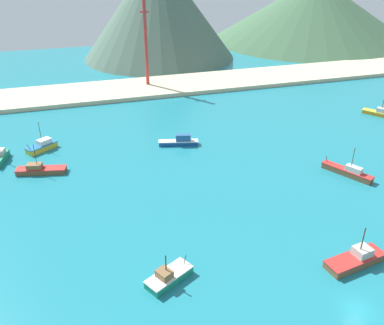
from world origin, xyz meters
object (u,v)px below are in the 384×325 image
object	(u,v)px
fishing_boat_1	(42,146)
fishing_boat_8	(381,113)
fishing_boat_11	(348,172)
fishing_boat_5	(40,170)
fishing_boat_6	(356,259)
fishing_boat_2	(168,277)
fishing_boat_10	(1,158)
radio_tower	(146,42)
fishing_boat_3	(180,141)

from	to	relation	value
fishing_boat_1	fishing_boat_8	xyz separation A→B (m)	(88.88, -4.81, -0.08)
fishing_boat_1	fishing_boat_11	distance (m)	67.39
fishing_boat_1	fishing_boat_5	size ratio (longest dim) A/B	0.71
fishing_boat_1	fishing_boat_6	world-z (taller)	fishing_boat_1
fishing_boat_2	fishing_boat_8	world-z (taller)	fishing_boat_2
fishing_boat_10	radio_tower	xyz separation A→B (m)	(41.17, 42.22, 13.86)
fishing_boat_11	radio_tower	xyz separation A→B (m)	(-27.36, 69.45, 13.94)
fishing_boat_3	fishing_boat_5	bearing A→B (deg)	-171.50
fishing_boat_11	fishing_boat_8	bearing A→B (deg)	41.86
fishing_boat_11	fishing_boat_2	bearing A→B (deg)	-156.29
fishing_boat_5	fishing_boat_6	size ratio (longest dim) A/B	1.04
fishing_boat_10	fishing_boat_3	bearing A→B (deg)	-4.63
fishing_boat_8	fishing_boat_11	size ratio (longest dim) A/B	0.85
fishing_boat_2	fishing_boat_5	world-z (taller)	fishing_boat_5
fishing_boat_8	radio_tower	size ratio (longest dim) A/B	0.30
fishing_boat_2	fishing_boat_3	world-z (taller)	fishing_boat_2
fishing_boat_3	fishing_boat_6	world-z (taller)	fishing_boat_6
fishing_boat_6	radio_tower	distance (m)	94.47
fishing_boat_2	radio_tower	xyz separation A→B (m)	(15.09, 88.10, 13.98)
fishing_boat_1	fishing_boat_2	world-z (taller)	fishing_boat_1
fishing_boat_6	radio_tower	xyz separation A→B (m)	(-12.30, 92.63, 13.94)
fishing_boat_8	fishing_boat_10	distance (m)	97.41
fishing_boat_10	fishing_boat_11	xyz separation A→B (m)	(68.53, -27.24, -0.08)
fishing_boat_3	radio_tower	xyz separation A→B (m)	(1.70, 45.41, 13.87)
fishing_boat_5	fishing_boat_6	xyz separation A→B (m)	(45.21, -42.55, 0.10)
fishing_boat_6	fishing_boat_10	xyz separation A→B (m)	(-53.48, 50.41, 0.08)
fishing_boat_3	fishing_boat_11	bearing A→B (deg)	-39.61
fishing_boat_1	fishing_boat_10	bearing A→B (deg)	-158.05
fishing_boat_11	fishing_boat_6	bearing A→B (deg)	-123.01
fishing_boat_2	fishing_boat_10	xyz separation A→B (m)	(-26.08, 45.88, 0.12)
fishing_boat_2	fishing_boat_11	world-z (taller)	fishing_boat_11
fishing_boat_8	fishing_boat_10	world-z (taller)	fishing_boat_10
fishing_boat_1	fishing_boat_11	size ratio (longest dim) A/B	0.71
fishing_boat_3	fishing_boat_5	distance (m)	31.56
fishing_boat_5	fishing_boat_10	size ratio (longest dim) A/B	1.44
fishing_boat_5	fishing_boat_11	size ratio (longest dim) A/B	1.00
fishing_boat_1	fishing_boat_3	size ratio (longest dim) A/B	0.77
radio_tower	fishing_boat_2	bearing A→B (deg)	-99.72
fishing_boat_1	fishing_boat_3	distance (m)	31.65
fishing_boat_11	fishing_boat_1	bearing A→B (deg)	152.92
fishing_boat_8	fishing_boat_3	bearing A→B (deg)	-178.20
fishing_boat_10	radio_tower	world-z (taller)	radio_tower
fishing_boat_2	fishing_boat_10	bearing A→B (deg)	119.62
fishing_boat_10	fishing_boat_8	bearing A→B (deg)	-0.81
fishing_boat_3	fishing_boat_2	bearing A→B (deg)	-107.42
fishing_boat_6	fishing_boat_11	xyz separation A→B (m)	(15.05, 23.17, 0.00)
fishing_boat_5	fishing_boat_10	world-z (taller)	fishing_boat_5
fishing_boat_2	fishing_boat_11	xyz separation A→B (m)	(42.45, 18.65, 0.04)
fishing_boat_3	radio_tower	size ratio (longest dim) A/B	0.33
fishing_boat_1	fishing_boat_2	xyz separation A→B (m)	(17.56, -49.32, -0.12)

